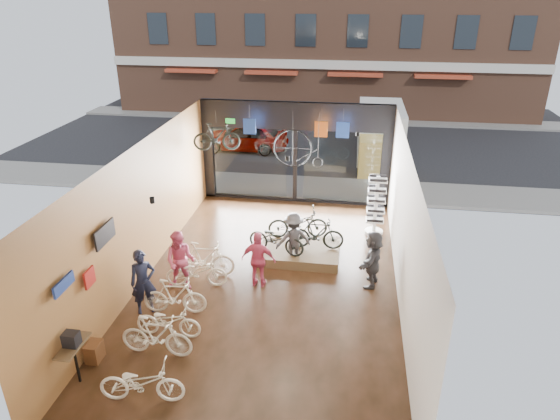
% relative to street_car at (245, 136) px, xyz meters
% --- Properties ---
extents(ground_plane, '(7.00, 12.00, 0.04)m').
position_rel_street_car_xyz_m(ground_plane, '(3.25, -12.00, -0.75)').
color(ground_plane, black).
rests_on(ground_plane, ground).
extents(ceiling, '(7.00, 12.00, 0.04)m').
position_rel_street_car_xyz_m(ceiling, '(3.25, -12.00, 3.09)').
color(ceiling, black).
rests_on(ceiling, ground).
extents(wall_left, '(0.04, 12.00, 3.80)m').
position_rel_street_car_xyz_m(wall_left, '(-0.27, -12.00, 1.17)').
color(wall_left, '#AC6E3B').
rests_on(wall_left, ground).
extents(wall_right, '(0.04, 12.00, 3.80)m').
position_rel_street_car_xyz_m(wall_right, '(6.77, -12.00, 1.17)').
color(wall_right, beige).
rests_on(wall_right, ground).
extents(wall_back, '(7.00, 0.04, 3.80)m').
position_rel_street_car_xyz_m(wall_back, '(3.25, -18.02, 1.17)').
color(wall_back, beige).
rests_on(wall_back, ground).
extents(storefront, '(7.00, 0.26, 3.80)m').
position_rel_street_car_xyz_m(storefront, '(3.25, -6.00, 1.17)').
color(storefront, black).
rests_on(storefront, ground).
extents(exit_sign, '(0.35, 0.06, 0.18)m').
position_rel_street_car_xyz_m(exit_sign, '(0.85, -6.12, 2.32)').
color(exit_sign, '#198C26').
rests_on(exit_sign, storefront).
extents(street_road, '(30.00, 18.00, 0.02)m').
position_rel_street_car_xyz_m(street_road, '(3.25, 3.00, -0.74)').
color(street_road, black).
rests_on(street_road, ground).
extents(sidewalk_near, '(30.00, 2.40, 0.12)m').
position_rel_street_car_xyz_m(sidewalk_near, '(3.25, -4.80, -0.67)').
color(sidewalk_near, slate).
rests_on(sidewalk_near, ground).
extents(sidewalk_far, '(30.00, 2.00, 0.12)m').
position_rel_street_car_xyz_m(sidewalk_far, '(3.25, 7.00, -0.67)').
color(sidewalk_far, slate).
rests_on(sidewalk_far, ground).
extents(street_car, '(4.29, 1.72, 1.46)m').
position_rel_street_car_xyz_m(street_car, '(0.00, 0.00, 0.00)').
color(street_car, gray).
rests_on(street_car, street_road).
extents(box_truck, '(2.05, 6.16, 2.43)m').
position_rel_street_car_xyz_m(box_truck, '(6.61, -1.00, 0.48)').
color(box_truck, silver).
rests_on(box_truck, street_road).
extents(floor_bike_0, '(1.75, 0.77, 0.89)m').
position_rel_street_car_xyz_m(floor_bike_0, '(1.50, -16.56, -0.28)').
color(floor_bike_0, '#EBE0C6').
rests_on(floor_bike_0, ground_plane).
extents(floor_bike_1, '(1.66, 0.51, 0.99)m').
position_rel_street_car_xyz_m(floor_bike_1, '(1.28, -15.22, -0.23)').
color(floor_bike_1, '#EBE0C6').
rests_on(floor_bike_1, ground_plane).
extents(floor_bike_2, '(1.56, 0.55, 0.82)m').
position_rel_street_car_xyz_m(floor_bike_2, '(1.31, -14.54, -0.32)').
color(floor_bike_2, '#EBE0C6').
rests_on(floor_bike_2, ground_plane).
extents(floor_bike_3, '(1.63, 0.60, 0.96)m').
position_rel_street_car_xyz_m(floor_bike_3, '(1.16, -13.65, -0.25)').
color(floor_bike_3, '#EBE0C6').
rests_on(floor_bike_3, ground_plane).
extents(floor_bike_4, '(1.73, 0.83, 0.87)m').
position_rel_street_car_xyz_m(floor_bike_4, '(1.32, -12.38, -0.29)').
color(floor_bike_4, '#EBE0C6').
rests_on(floor_bike_4, ground_plane).
extents(floor_bike_5, '(1.74, 0.60, 1.03)m').
position_rel_street_car_xyz_m(floor_bike_5, '(1.38, -11.78, -0.21)').
color(floor_bike_5, '#EBE0C6').
rests_on(floor_bike_5, ground_plane).
extents(display_platform, '(2.40, 1.80, 0.30)m').
position_rel_street_car_xyz_m(display_platform, '(3.93, -10.30, -0.58)').
color(display_platform, '#493521').
rests_on(display_platform, ground_plane).
extents(display_bike_left, '(1.84, 1.02, 0.92)m').
position_rel_street_car_xyz_m(display_bike_left, '(3.27, -10.73, 0.03)').
color(display_bike_left, black).
rests_on(display_bike_left, display_platform).
extents(display_bike_mid, '(1.64, 0.50, 0.98)m').
position_rel_street_car_xyz_m(display_bike_mid, '(4.42, -10.29, 0.06)').
color(display_bike_mid, black).
rests_on(display_bike_mid, display_platform).
extents(display_bike_right, '(1.95, 1.00, 0.98)m').
position_rel_street_car_xyz_m(display_bike_right, '(3.78, -9.64, 0.06)').
color(display_bike_right, black).
rests_on(display_bike_right, display_platform).
extents(customer_0, '(0.75, 0.68, 1.73)m').
position_rel_street_car_xyz_m(customer_0, '(0.39, -13.70, 0.13)').
color(customer_0, '#161C33').
rests_on(customer_0, ground_plane).
extents(customer_1, '(0.84, 0.67, 1.70)m').
position_rel_street_car_xyz_m(customer_1, '(0.96, -12.54, 0.12)').
color(customer_1, '#CC4C72').
rests_on(customer_1, ground_plane).
extents(customer_2, '(0.98, 0.46, 1.62)m').
position_rel_street_car_xyz_m(customer_2, '(3.00, -12.11, 0.08)').
color(customer_2, '#CC4C72').
rests_on(customer_2, ground_plane).
extents(customer_3, '(1.19, 0.95, 1.61)m').
position_rel_street_car_xyz_m(customer_3, '(3.78, -10.73, 0.07)').
color(customer_3, '#3F3F44').
rests_on(customer_3, ground_plane).
extents(customer_5, '(0.80, 1.58, 1.63)m').
position_rel_street_car_xyz_m(customer_5, '(6.05, -11.61, 0.08)').
color(customer_5, '#3F3F44').
rests_on(customer_5, ground_plane).
extents(sunglasses_rack, '(0.61, 0.51, 2.03)m').
position_rel_street_car_xyz_m(sunglasses_rack, '(6.20, -8.42, 0.29)').
color(sunglasses_rack, white).
rests_on(sunglasses_rack, ground_plane).
extents(wall_merch, '(0.40, 2.40, 2.60)m').
position_rel_street_car_xyz_m(wall_merch, '(-0.13, -15.50, 0.57)').
color(wall_merch, navy).
rests_on(wall_merch, wall_left).
extents(penny_farthing, '(1.64, 0.06, 1.31)m').
position_rel_street_car_xyz_m(penny_farthing, '(3.61, -7.53, 1.77)').
color(penny_farthing, black).
rests_on(penny_farthing, ceiling).
extents(hung_bike, '(1.64, 0.78, 0.95)m').
position_rel_street_car_xyz_m(hung_bike, '(0.79, -7.80, 2.19)').
color(hung_bike, black).
rests_on(hung_bike, ceiling).
extents(jersey_left, '(0.45, 0.03, 0.55)m').
position_rel_street_car_xyz_m(jersey_left, '(1.71, -6.80, 2.32)').
color(jersey_left, '#1E3F99').
rests_on(jersey_left, ceiling).
extents(jersey_mid, '(0.45, 0.03, 0.55)m').
position_rel_street_car_xyz_m(jersey_mid, '(4.23, -6.80, 2.32)').
color(jersey_mid, '#CC5919').
rests_on(jersey_mid, ceiling).
extents(jersey_right, '(0.45, 0.03, 0.55)m').
position_rel_street_car_xyz_m(jersey_right, '(4.97, -6.80, 2.32)').
color(jersey_right, '#1E3F99').
rests_on(jersey_right, ceiling).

